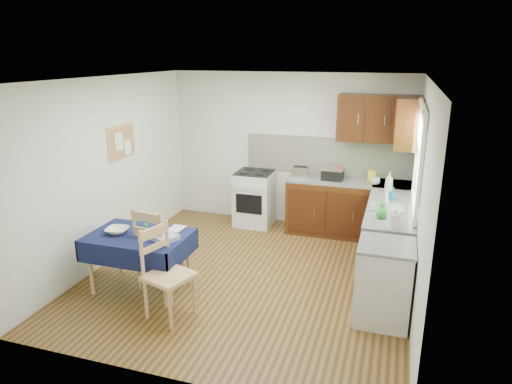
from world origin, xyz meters
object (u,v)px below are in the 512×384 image
(chair_near, at_px, (165,270))
(chair_far, at_px, (157,246))
(toaster, at_px, (300,172))
(sandwich_press, at_px, (333,174))
(dish_rack, at_px, (387,207))
(kettle, at_px, (393,219))
(dining_table, at_px, (139,243))

(chair_near, bearing_deg, chair_far, 55.04)
(toaster, relative_size, sandwich_press, 0.79)
(dish_rack, bearing_deg, sandwich_press, 134.40)
(sandwich_press, relative_size, kettle, 1.33)
(dining_table, xyz_separation_m, toaster, (1.43, 2.44, 0.38))
(chair_near, height_order, sandwich_press, sandwich_press)
(dining_table, relative_size, sandwich_press, 3.67)
(chair_far, distance_m, dish_rack, 2.91)
(sandwich_press, xyz_separation_m, dish_rack, (0.87, -1.18, -0.07))
(sandwich_press, distance_m, kettle, 2.10)
(toaster, bearing_deg, dish_rack, -50.53)
(dining_table, xyz_separation_m, dish_rack, (2.79, 1.32, 0.31))
(dish_rack, bearing_deg, chair_far, -146.60)
(toaster, distance_m, dish_rack, 1.76)
(sandwich_press, bearing_deg, chair_far, -120.90)
(dining_table, xyz_separation_m, chair_far, (0.18, 0.09, -0.05))
(kettle, bearing_deg, dish_rack, 97.47)
(dining_table, height_order, chair_far, chair_far)
(chair_far, distance_m, kettle, 2.79)
(chair_near, distance_m, toaster, 3.03)
(dining_table, bearing_deg, kettle, 7.37)
(toaster, bearing_deg, dining_table, -131.54)
(toaster, bearing_deg, sandwich_press, -3.72)
(sandwich_press, distance_m, dish_rack, 1.47)
(dining_table, bearing_deg, chair_near, -41.68)
(chair_far, relative_size, toaster, 4.11)
(chair_near, xyz_separation_m, toaster, (0.85, 2.87, 0.45))
(chair_far, xyz_separation_m, kettle, (2.70, 0.55, 0.45))
(toaster, xyz_separation_m, kettle, (1.45, -1.80, 0.02))
(chair_far, distance_m, chair_near, 0.66)
(chair_far, bearing_deg, kettle, -161.36)
(dining_table, xyz_separation_m, sandwich_press, (1.93, 2.50, 0.38))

